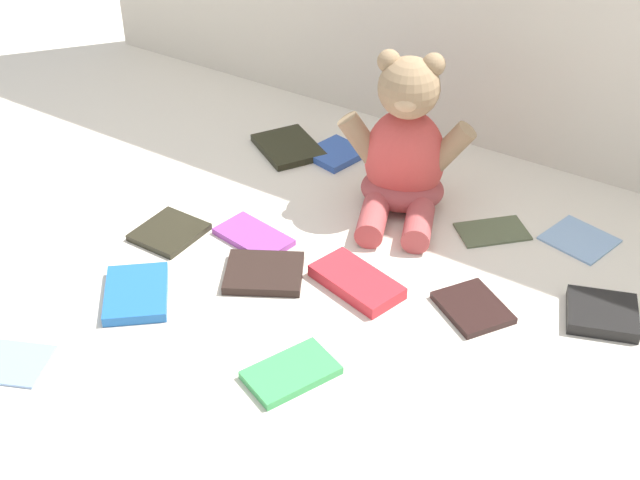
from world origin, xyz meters
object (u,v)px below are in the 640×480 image
object	(u,v)px
teddy_bear	(404,154)
book_case_8	(4,361)
book_case_2	(288,147)
book_case_4	(580,239)
book_case_0	(602,314)
book_case_10	(291,373)
book_case_9	(169,232)
book_case_12	(264,273)
book_case_7	(473,308)
book_case_5	(357,282)
book_case_11	(136,293)
book_case_6	(335,154)
book_case_1	(493,231)
book_case_3	(254,237)

from	to	relation	value
teddy_bear	book_case_8	bearing A→B (deg)	-134.55
book_case_2	book_case_4	bearing A→B (deg)	-57.38
book_case_0	book_case_10	world-z (taller)	book_case_0
teddy_bear	book_case_9	xyz separation A→B (m)	(-0.27, -0.28, -0.10)
book_case_8	book_case_10	xyz separation A→B (m)	(0.34, 0.19, 0.00)
book_case_4	book_case_0	bearing A→B (deg)	-48.29
teddy_bear	book_case_12	distance (m)	0.31
book_case_7	book_case_5	bearing A→B (deg)	-42.35
book_case_8	book_case_5	bearing A→B (deg)	-62.17
book_case_2	book_case_11	bearing A→B (deg)	-141.73
book_case_11	book_case_10	bearing A→B (deg)	-42.13
book_case_9	book_case_4	bearing A→B (deg)	31.84
book_case_6	book_case_5	bearing A→B (deg)	139.42
book_case_4	book_case_6	size ratio (longest dim) A/B	1.08
book_case_0	book_case_12	size ratio (longest dim) A/B	0.84
book_case_10	book_case_1	bearing A→B (deg)	101.11
teddy_bear	book_case_8	size ratio (longest dim) A/B	2.34
book_case_0	book_case_5	size ratio (longest dim) A/B	0.70
book_case_3	book_case_6	xyz separation A→B (m)	(-0.03, 0.29, 0.00)
teddy_bear	book_case_2	distance (m)	0.29
teddy_bear	book_case_1	xyz separation A→B (m)	(0.16, 0.01, -0.10)
book_case_0	book_case_11	bearing A→B (deg)	-80.96
book_case_12	book_case_3	bearing A→B (deg)	16.25
book_case_1	book_case_7	bearing A→B (deg)	150.26
book_case_2	book_case_10	distance (m)	0.59
teddy_bear	book_case_7	xyz separation A→B (m)	(0.22, -0.19, -0.10)
book_case_12	book_case_7	bearing A→B (deg)	-101.23
book_case_0	book_case_1	world-z (taller)	book_case_0
teddy_bear	book_case_12	bearing A→B (deg)	-127.58
teddy_bear	book_case_6	distance (m)	0.22
book_case_0	book_case_10	size ratio (longest dim) A/B	0.82
book_case_7	book_case_12	xyz separation A→B (m)	(-0.30, -0.10, 0.00)
teddy_bear	book_case_1	world-z (taller)	teddy_bear
book_case_1	book_case_5	size ratio (longest dim) A/B	0.80
book_case_10	book_case_0	bearing A→B (deg)	69.99
book_case_7	book_case_8	bearing A→B (deg)	-14.83
book_case_6	book_case_11	bearing A→B (deg)	99.54
book_case_0	book_case_7	world-z (taller)	book_case_0
book_case_6	book_case_7	world-z (taller)	book_case_6
book_case_8	book_case_12	distance (m)	0.39
book_case_4	book_case_11	xyz separation A→B (m)	(-0.50, -0.49, 0.00)
book_case_1	book_case_5	world-z (taller)	book_case_5
book_case_2	book_case_11	distance (m)	0.48
book_case_7	book_case_10	bearing A→B (deg)	2.75
book_case_1	book_case_8	world-z (taller)	same
book_case_3	book_case_9	bearing A→B (deg)	-52.74
book_case_2	book_case_11	size ratio (longest dim) A/B	1.06
book_case_5	book_case_10	bearing A→B (deg)	21.67
book_case_0	book_case_9	bearing A→B (deg)	-94.64
book_case_4	book_case_5	world-z (taller)	book_case_5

